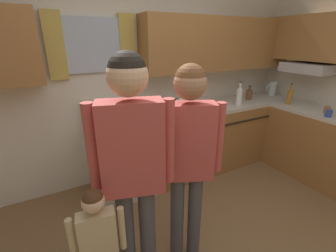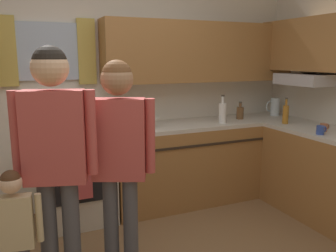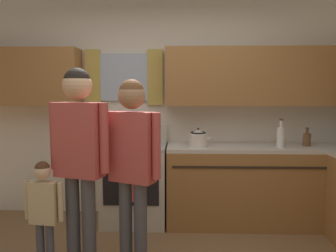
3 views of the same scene
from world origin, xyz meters
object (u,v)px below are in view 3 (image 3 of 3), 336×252
Objects in this scene: bottle_squat_brown at (307,139)px; stovetop_kettle at (198,138)px; small_child at (44,207)px; adult_holding_child at (79,148)px; bottle_milk_white at (281,137)px; adult_in_plaid at (132,154)px; stove_oven at (135,182)px.

stovetop_kettle is at bearing -176.18° from bottle_squat_brown.
small_child is (-1.27, -1.17, -0.39)m from stovetop_kettle.
bottle_squat_brown is 2.51m from adult_holding_child.
adult_in_plaid is (-1.46, -1.01, -0.01)m from bottle_milk_white.
adult_in_plaid is at bearing -145.44° from bottle_milk_white.
bottle_squat_brown is 2.13m from adult_in_plaid.
bottle_milk_white is 0.20× the size of adult_in_plaid.
stovetop_kettle reaches higher than bottle_squat_brown.
adult_holding_child is at bearing 15.77° from small_child.
stove_oven is at bearing 172.93° from stovetop_kettle.
bottle_milk_white is 2.46m from small_child.
adult_in_plaid reaches higher than bottle_milk_white.
bottle_milk_white is 0.88m from stovetop_kettle.
adult_in_plaid reaches higher than small_child.
adult_holding_child reaches higher than stovetop_kettle.
small_child is at bearing -153.32° from bottle_squat_brown.
adult_holding_child reaches higher than small_child.
bottle_squat_brown is at bearing 22.52° from bottle_milk_white.
bottle_milk_white is at bearing -157.48° from bottle_squat_brown.
adult_holding_child is 1.05× the size of adult_in_plaid.
small_child is (-2.15, -1.11, -0.41)m from bottle_milk_white.
bottle_squat_brown is 2.80m from small_child.
stove_oven reaches higher than small_child.
adult_holding_child is at bearing -132.56° from stovetop_kettle.
adult_holding_child is 0.54m from small_child.
stove_oven is 2.00m from bottle_squat_brown.
bottle_milk_white reaches higher than small_child.
stovetop_kettle is at bearing 42.56° from small_child.
small_child is (-0.27, -0.08, -0.46)m from adult_holding_child.
adult_in_plaid is at bearing -83.23° from stove_oven.
bottle_milk_white reaches higher than stovetop_kettle.
adult_in_plaid reaches higher than stove_oven.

